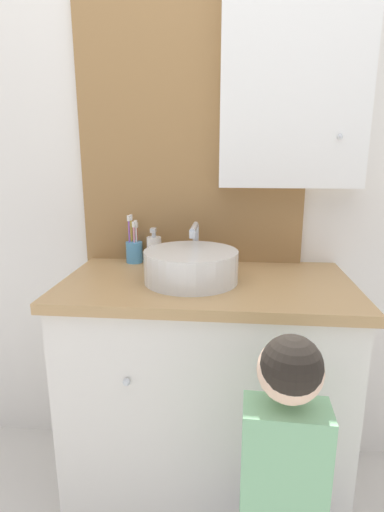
{
  "coord_description": "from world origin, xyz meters",
  "views": [
    {
      "loc": [
        0.08,
        -1.03,
        1.33
      ],
      "look_at": [
        -0.05,
        0.27,
        1.0
      ],
      "focal_mm": 28.0,
      "sensor_mm": 36.0,
      "label": 1
    }
  ],
  "objects": [
    {
      "name": "wall_back",
      "position": [
        0.02,
        0.62,
        1.28
      ],
      "size": [
        3.2,
        0.18,
        2.5
      ],
      "color": "silver",
      "rests_on": "ground_plane"
    },
    {
      "name": "vanity_counter",
      "position": [
        0.0,
        0.32,
        0.45
      ],
      "size": [
        1.02,
        0.57,
        0.9
      ],
      "color": "silver",
      "rests_on": "ground_plane"
    },
    {
      "name": "sink_basin",
      "position": [
        -0.05,
        0.3,
        0.95
      ],
      "size": [
        0.33,
        0.38,
        0.18
      ],
      "color": "silver",
      "rests_on": "vanity_counter"
    },
    {
      "name": "toothbrush_holder",
      "position": [
        -0.31,
        0.53,
        0.95
      ],
      "size": [
        0.07,
        0.07,
        0.2
      ],
      "color": "#4C93C6",
      "rests_on": "vanity_counter"
    },
    {
      "name": "soap_dispenser",
      "position": [
        -0.22,
        0.51,
        0.96
      ],
      "size": [
        0.06,
        0.06,
        0.15
      ],
      "color": "white",
      "rests_on": "vanity_counter"
    },
    {
      "name": "child_figure",
      "position": [
        0.22,
        -0.19,
        0.54
      ],
      "size": [
        0.22,
        0.46,
        0.94
      ],
      "color": "slate",
      "rests_on": "ground_plane"
    }
  ]
}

